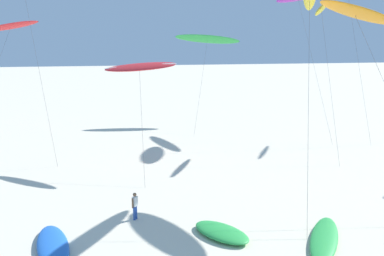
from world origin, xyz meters
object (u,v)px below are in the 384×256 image
Objects in this scene: person_near_left at (135,205)px; flying_kite_4 at (321,9)px; flying_kite_5 at (11,26)px; grounded_kite_1 at (324,239)px; flying_kite_11 at (139,67)px; grounded_kite_3 at (53,246)px; grounded_kite_2 at (222,232)px; flying_kite_8 at (207,39)px; flying_kite_3 at (354,12)px.

flying_kite_4 is at bearing 39.80° from person_near_left.
flying_kite_5 is 41.86m from grounded_kite_1.
person_near_left is at bearing -140.20° from flying_kite_4.
flying_kite_11 is 1.63× the size of grounded_kite_3.
grounded_kite_1 is (-8.49, -19.33, -12.36)m from flying_kite_4.
person_near_left is (-4.31, 2.94, 0.66)m from grounded_kite_2.
grounded_kite_2 is 2.44× the size of person_near_left.
flying_kite_4 reaches higher than person_near_left.
flying_kite_8 is 1.92× the size of grounded_kite_1.
flying_kite_11 is at bearing 69.74° from grounded_kite_3.
flying_kite_3 is at bearing 11.00° from person_near_left.
flying_kite_4 is 1.26× the size of flying_kite_8.
flying_kite_3 is 3.36× the size of grounded_kite_2.
flying_kite_5 is at bearing 111.91° from person_near_left.
flying_kite_3 is 22.33m from grounded_kite_3.
grounded_kite_1 is 13.49m from grounded_kite_3.
flying_kite_11 is at bearing -167.91° from flying_kite_4.
grounded_kite_2 is at bearing -77.22° from flying_kite_11.
grounded_kite_2 is at bearing -34.26° from person_near_left.
flying_kite_5 is (-29.74, 15.02, -1.36)m from flying_kite_4.
flying_kite_8 is at bearing 62.42° from flying_kite_11.
flying_kite_5 reaches higher than flying_kite_8.
flying_kite_11 is at bearing 146.94° from flying_kite_3.
flying_kite_5 is at bearing 121.73° from grounded_kite_1.
person_near_left is (4.14, 3.00, 0.66)m from grounded_kite_3.
grounded_kite_3 is (-5.25, -14.22, -7.60)m from flying_kite_11.
flying_kite_11 is (-13.02, 8.48, -3.89)m from flying_kite_3.
grounded_kite_1 is at bearing -58.27° from flying_kite_5.
grounded_kite_3 is at bearing -162.55° from flying_kite_3.
flying_kite_3 is at bearing -81.63° from flying_kite_8.
grounded_kite_3 is at bearing 173.40° from grounded_kite_1.
flying_kite_11 is at bearing -117.58° from flying_kite_8.
person_near_left is at bearing 153.84° from grounded_kite_1.
flying_kite_3 reaches higher than person_near_left.
flying_kite_5 reaches higher than person_near_left.
flying_kite_8 is 36.20m from grounded_kite_3.
flying_kite_3 is 2.36× the size of grounded_kite_1.
grounded_kite_2 is 8.46m from grounded_kite_3.
grounded_kite_1 is (21.24, -34.36, -11.00)m from flying_kite_5.
flying_kite_8 is at bearing 88.22° from grounded_kite_1.
flying_kite_11 is at bearing 117.34° from grounded_kite_1.
grounded_kite_1 is 1.06× the size of grounded_kite_3.
person_near_left is at bearing 35.86° from grounded_kite_3.
flying_kite_3 is 14.47m from grounded_kite_1.
flying_kite_3 reaches higher than flying_kite_5.
grounded_kite_1 is (-1.03, -33.35, -9.55)m from flying_kite_8.
person_near_left is at bearing 145.74° from grounded_kite_2.
grounded_kite_2 is at bearing -100.66° from flying_kite_8.
flying_kite_8 is 1.25× the size of flying_kite_11.
flying_kite_4 reaches higher than grounded_kite_1.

